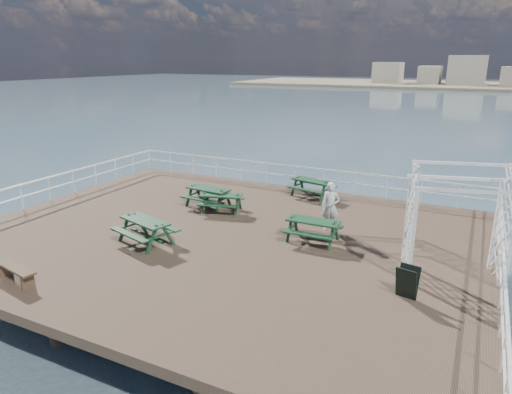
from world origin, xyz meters
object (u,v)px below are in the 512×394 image
(picnic_table_a, at_px, (208,193))
(picnic_table_c, at_px, (313,226))
(picnic_table_d, at_px, (145,226))
(trellis_arbor, at_px, (456,227))
(picnic_table_e, at_px, (221,199))
(picnic_table_b, at_px, (312,184))
(flat_bench_near, at_px, (16,270))
(person, at_px, (330,207))

(picnic_table_a, xyz_separation_m, picnic_table_c, (5.29, -1.70, -0.03))
(picnic_table_d, distance_m, trellis_arbor, 9.78)
(picnic_table_d, relative_size, picnic_table_e, 1.16)
(picnic_table_b, distance_m, picnic_table_e, 4.50)
(picnic_table_e, distance_m, flat_bench_near, 8.20)
(picnic_table_a, relative_size, trellis_arbor, 0.60)
(trellis_arbor, bearing_deg, flat_bench_near, -166.92)
(picnic_table_d, height_order, trellis_arbor, trellis_arbor)
(picnic_table_b, height_order, picnic_table_e, picnic_table_b)
(trellis_arbor, distance_m, person, 4.72)
(trellis_arbor, xyz_separation_m, person, (-4.26, 1.94, -0.59))
(picnic_table_e, height_order, person, person)
(picnic_table_e, relative_size, person, 1.09)
(picnic_table_d, height_order, flat_bench_near, picnic_table_d)
(picnic_table_d, bearing_deg, picnic_table_a, 109.10)
(picnic_table_b, bearing_deg, picnic_table_e, -112.78)
(picnic_table_c, bearing_deg, picnic_table_b, 109.34)
(flat_bench_near, bearing_deg, picnic_table_a, 91.98)
(flat_bench_near, bearing_deg, trellis_arbor, 38.44)
(person, bearing_deg, picnic_table_a, 168.65)
(picnic_table_c, height_order, flat_bench_near, picnic_table_c)
(picnic_table_b, bearing_deg, trellis_arbor, -29.37)
(picnic_table_a, distance_m, picnic_table_b, 4.80)
(picnic_table_d, height_order, person, person)
(picnic_table_c, height_order, picnic_table_d, picnic_table_d)
(flat_bench_near, bearing_deg, picnic_table_d, 80.19)
(picnic_table_b, height_order, person, person)
(picnic_table_b, distance_m, flat_bench_near, 12.49)
(picnic_table_b, xyz_separation_m, person, (2.05, -3.78, 0.34))
(picnic_table_c, height_order, picnic_table_e, picnic_table_c)
(person, bearing_deg, picnic_table_c, -106.07)
(picnic_table_a, distance_m, trellis_arbor, 10.09)
(trellis_arbor, bearing_deg, picnic_table_d, 176.59)
(flat_bench_near, height_order, person, person)
(picnic_table_b, height_order, picnic_table_c, picnic_table_b)
(trellis_arbor, bearing_deg, picnic_table_c, 156.16)
(picnic_table_d, bearing_deg, person, 52.76)
(picnic_table_e, bearing_deg, picnic_table_b, 39.73)
(picnic_table_d, xyz_separation_m, flat_bench_near, (-1.42, -3.90, -0.25))
(picnic_table_a, height_order, picnic_table_d, picnic_table_d)
(picnic_table_b, relative_size, trellis_arbor, 0.62)
(picnic_table_b, height_order, trellis_arbor, trellis_arbor)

